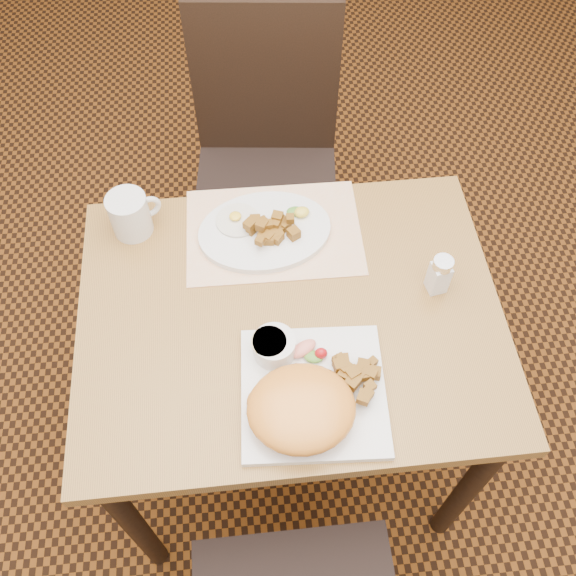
{
  "coord_description": "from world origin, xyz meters",
  "views": [
    {
      "loc": [
        -0.08,
        -0.7,
        1.91
      ],
      "look_at": [
        -0.0,
        0.02,
        0.82
      ],
      "focal_mm": 40.0,
      "sensor_mm": 36.0,
      "label": 1
    }
  ],
  "objects_px": {
    "table": "(290,338)",
    "plate_square": "(313,392)",
    "salt_shaker": "(439,274)",
    "coffee_mug": "(131,214)",
    "plate_oval": "(265,231)",
    "chair_far": "(266,154)"
  },
  "relations": [
    {
      "from": "salt_shaker",
      "to": "table",
      "type": "bearing_deg",
      "value": -174.47
    },
    {
      "from": "chair_far",
      "to": "coffee_mug",
      "type": "relative_size",
      "value": 8.2
    },
    {
      "from": "chair_far",
      "to": "plate_oval",
      "type": "bearing_deg",
      "value": 91.76
    },
    {
      "from": "coffee_mug",
      "to": "chair_far",
      "type": "bearing_deg",
      "value": 51.48
    },
    {
      "from": "chair_far",
      "to": "plate_square",
      "type": "bearing_deg",
      "value": 97.82
    },
    {
      "from": "table",
      "to": "coffee_mug",
      "type": "bearing_deg",
      "value": 141.64
    },
    {
      "from": "table",
      "to": "salt_shaker",
      "type": "bearing_deg",
      "value": 5.53
    },
    {
      "from": "table",
      "to": "salt_shaker",
      "type": "distance_m",
      "value": 0.36
    },
    {
      "from": "plate_square",
      "to": "table",
      "type": "bearing_deg",
      "value": 97.36
    },
    {
      "from": "chair_far",
      "to": "coffee_mug",
      "type": "bearing_deg",
      "value": 57.72
    },
    {
      "from": "table",
      "to": "chair_far",
      "type": "bearing_deg",
      "value": 89.98
    },
    {
      "from": "plate_oval",
      "to": "salt_shaker",
      "type": "xyz_separation_m",
      "value": [
        0.36,
        -0.19,
        0.04
      ]
    },
    {
      "from": "plate_square",
      "to": "salt_shaker",
      "type": "bearing_deg",
      "value": 36.76
    },
    {
      "from": "plate_oval",
      "to": "coffee_mug",
      "type": "height_order",
      "value": "coffee_mug"
    },
    {
      "from": "salt_shaker",
      "to": "coffee_mug",
      "type": "xyz_separation_m",
      "value": [
        -0.65,
        0.23,
        -0.0
      ]
    },
    {
      "from": "chair_far",
      "to": "table",
      "type": "bearing_deg",
      "value": 96.21
    },
    {
      "from": "chair_far",
      "to": "coffee_mug",
      "type": "distance_m",
      "value": 0.6
    },
    {
      "from": "chair_far",
      "to": "salt_shaker",
      "type": "xyz_separation_m",
      "value": [
        0.32,
        -0.65,
        0.26
      ]
    },
    {
      "from": "plate_oval",
      "to": "table",
      "type": "bearing_deg",
      "value": -80.5
    },
    {
      "from": "table",
      "to": "plate_square",
      "type": "bearing_deg",
      "value": -82.64
    },
    {
      "from": "plate_square",
      "to": "plate_oval",
      "type": "bearing_deg",
      "value": 98.51
    },
    {
      "from": "salt_shaker",
      "to": "coffee_mug",
      "type": "bearing_deg",
      "value": 160.33
    }
  ]
}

